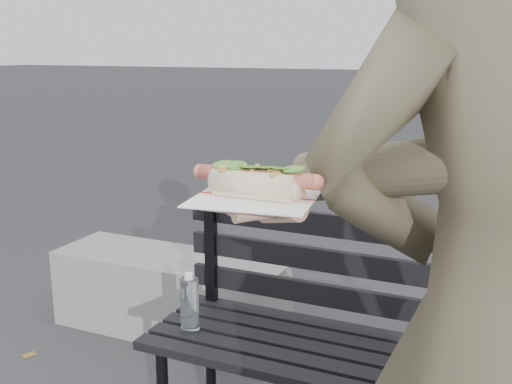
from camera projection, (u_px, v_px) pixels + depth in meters
park_bench at (373, 335)px, 1.93m from camera, size 1.50×0.44×0.88m
concrete_block at (171, 293)px, 3.07m from camera, size 1.20×0.40×0.40m
held_hotdog at (389, 173)px, 0.93m from camera, size 0.63×0.32×0.20m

